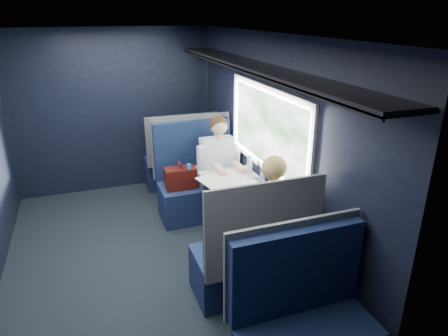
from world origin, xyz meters
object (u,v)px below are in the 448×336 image
object	(u,v)px
cup	(249,167)
woman	(270,214)
table	(235,191)
seat_row_back	(304,328)
seat_bay_near	(196,183)
laptop	(256,178)
seat_row_front	(180,161)
seat_bay_far	(251,257)
bottle_small	(250,164)
man	(220,164)

from	to	relation	value
cup	woman	bearing A→B (deg)	-102.68
table	seat_row_back	size ratio (longest dim) A/B	0.86
seat_bay_near	cup	size ratio (longest dim) A/B	14.75
laptop	seat_bay_near	bearing A→B (deg)	114.55
woman	seat_row_front	bearing A→B (deg)	95.70
seat_bay_far	laptop	xyz separation A→B (m)	(0.40, 0.82, 0.39)
seat_row_back	cup	world-z (taller)	seat_row_back
cup	table	bearing A→B (deg)	-133.40
seat_bay_far	bottle_small	distance (m)	1.35
seat_row_back	laptop	xyz separation A→B (m)	(0.40, 1.74, 0.39)
laptop	bottle_small	bearing A→B (deg)	78.31
seat_row_front	laptop	bearing A→B (deg)	-77.66
seat_row_back	man	world-z (taller)	man
seat_row_back	cup	xyz separation A→B (m)	(0.48, 2.11, 0.37)
seat_bay_far	woman	bearing A→B (deg)	33.82
man	woman	bearing A→B (deg)	-90.00
seat_row_back	laptop	world-z (taller)	seat_row_back
seat_row_back	woman	size ratio (longest dim) A/B	0.88
seat_bay_far	seat_row_front	size ratio (longest dim) A/B	1.09
seat_bay_far	man	bearing A→B (deg)	80.97
man	laptop	xyz separation A→B (m)	(0.15, -0.75, 0.08)
seat_row_front	woman	size ratio (longest dim) A/B	0.88
table	seat_row_back	world-z (taller)	seat_row_back
table	seat_row_back	bearing A→B (deg)	-95.80
man	cup	distance (m)	0.45
man	woman	xyz separation A→B (m)	(0.00, -1.41, 0.01)
table	laptop	distance (m)	0.27
bottle_small	man	bearing A→B (deg)	120.86
table	man	bearing A→B (deg)	84.48
seat_bay_near	bottle_small	distance (m)	0.84
woman	bottle_small	world-z (taller)	woman
seat_row_back	man	size ratio (longest dim) A/B	0.88
seat_bay_near	seat_row_front	world-z (taller)	seat_bay_near
seat_row_back	laptop	size ratio (longest dim) A/B	3.39
seat_row_front	bottle_small	size ratio (longest dim) A/B	5.82
seat_row_back	bottle_small	xyz separation A→B (m)	(0.48, 2.11, 0.42)
seat_bay_far	bottle_small	xyz separation A→B (m)	(0.48, 1.19, 0.41)
seat_bay_near	bottle_small	xyz separation A→B (m)	(0.50, -0.55, 0.40)
seat_bay_near	cup	world-z (taller)	seat_bay_near
table	laptop	size ratio (longest dim) A/B	2.92
seat_row_front	seat_bay_far	bearing A→B (deg)	-90.00
table	seat_bay_far	xyz separation A→B (m)	(-0.18, -0.87, -0.25)
laptop	table	bearing A→B (deg)	166.78
seat_bay_far	woman	xyz separation A→B (m)	(0.25, 0.17, 0.31)
seat_bay_near	man	size ratio (longest dim) A/B	0.95
seat_row_front	laptop	world-z (taller)	seat_row_front
table	woman	size ratio (longest dim) A/B	0.76
man	bottle_small	xyz separation A→B (m)	(0.23, -0.38, 0.11)
seat_row_front	man	world-z (taller)	man
seat_bay_far	woman	world-z (taller)	woman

